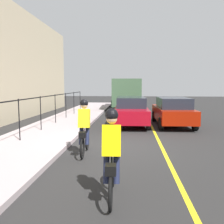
{
  "coord_description": "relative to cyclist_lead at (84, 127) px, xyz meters",
  "views": [
    {
      "loc": [
        -8.84,
        -0.48,
        2.27
      ],
      "look_at": [
        2.39,
        0.44,
        1.0
      ],
      "focal_mm": 38.45,
      "sensor_mm": 36.0,
      "label": 1
    }
  ],
  "objects": [
    {
      "name": "patrol_sedan",
      "position": [
        6.03,
        -3.82,
        -0.09
      ],
      "size": [
        4.44,
        2.01,
        1.58
      ],
      "rotation": [
        0.0,
        0.0,
        0.02
      ],
      "color": "maroon",
      "rests_on": "ground"
    },
    {
      "name": "sidewalk",
      "position": [
        1.3,
        2.37,
        -0.84
      ],
      "size": [
        40.0,
        3.2,
        0.15
      ],
      "primitive_type": "cube",
      "color": "#9F9193",
      "rests_on": "ground"
    },
    {
      "name": "box_truck_background",
      "position": [
        14.74,
        -0.94,
        0.64
      ],
      "size": [
        6.83,
        2.83,
        2.78
      ],
      "rotation": [
        0.0,
        0.0,
        0.06
      ],
      "color": "#3B573D",
      "rests_on": "ground"
    },
    {
      "name": "parked_sedan_rear",
      "position": [
        6.07,
        -1.49,
        -0.09
      ],
      "size": [
        4.44,
        2.0,
        1.58
      ],
      "rotation": [
        0.0,
        0.0,
        3.16
      ],
      "color": "maroon",
      "rests_on": "ground"
    },
    {
      "name": "cyclist_lead",
      "position": [
        0.0,
        0.0,
        0.0
      ],
      "size": [
        1.71,
        0.37,
        1.83
      ],
      "rotation": [
        0.0,
        0.0,
        0.04
      ],
      "color": "black",
      "rests_on": "ground"
    },
    {
      "name": "lane_line_centre",
      "position": [
        1.3,
        -2.63,
        -0.91
      ],
      "size": [
        36.0,
        0.12,
        0.01
      ],
      "primitive_type": "cube",
      "color": "yellow",
      "rests_on": "ground"
    },
    {
      "name": "iron_fence",
      "position": [
        2.3,
        2.77,
        0.45
      ],
      "size": [
        19.72,
        0.04,
        1.6
      ],
      "color": "black",
      "rests_on": "sidewalk"
    },
    {
      "name": "ground_plane",
      "position": [
        1.3,
        -1.03,
        -0.91
      ],
      "size": [
        80.0,
        80.0,
        0.0
      ],
      "primitive_type": "plane",
      "color": "#252424"
    },
    {
      "name": "cyclist_follow",
      "position": [
        -2.97,
        -1.13,
        0.0
      ],
      "size": [
        1.71,
        0.37,
        1.83
      ],
      "rotation": [
        0.0,
        0.0,
        0.04
      ],
      "color": "black",
      "rests_on": "ground"
    }
  ]
}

